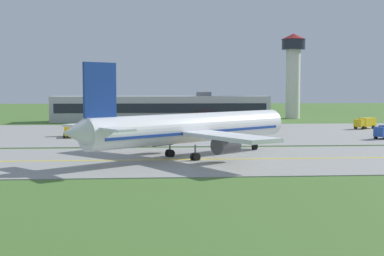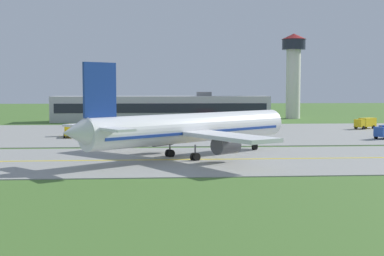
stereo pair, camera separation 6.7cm
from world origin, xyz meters
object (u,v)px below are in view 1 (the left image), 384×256
Objects in this scene: service_truck_pushback at (69,131)px; service_truck_fuel at (224,122)px; airplane_lead at (190,128)px; control_tower at (293,67)px; service_truck_catering at (365,123)px.

service_truck_fuel is at bearing 30.00° from service_truck_pushback.
service_truck_fuel is 0.95× the size of service_truck_pushback.
control_tower reaches higher than airplane_lead.
service_truck_catering reaches higher than service_truck_pushback.
airplane_lead is 39.47m from service_truck_pushback.
control_tower is (38.42, 91.37, 11.77)m from airplane_lead.
service_truck_catering is 46.18m from control_tower.
service_truck_catering is at bearing 47.32° from airplane_lead.
service_truck_fuel is (11.63, 52.10, -2.60)m from airplane_lead.
control_tower is at bearing 44.26° from service_truck_pushback.
service_truck_catering is 67.29m from service_truck_pushback.
service_truck_fuel and service_truck_catering have the same top height.
airplane_lead is 1.27× the size of control_tower.
service_truck_fuel is 49.66m from control_tower.
service_truck_catering is at bearing -7.45° from service_truck_fuel.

